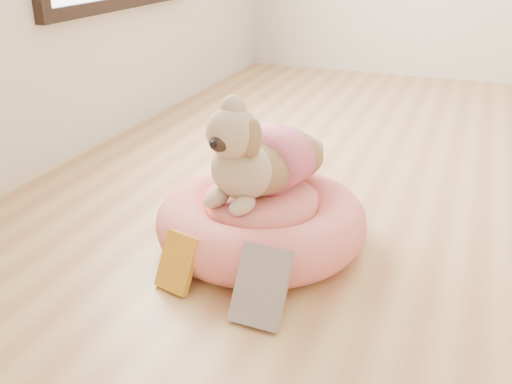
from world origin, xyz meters
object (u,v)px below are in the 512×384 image
(book_yellow, at_px, (177,263))
(book_white, at_px, (261,286))
(pet_bed, at_px, (261,221))
(dog, at_px, (260,140))

(book_yellow, xyz_separation_m, book_white, (0.29, -0.05, 0.02))
(pet_bed, distance_m, book_yellow, 0.37)
(book_white, bearing_deg, book_yellow, 172.51)
(pet_bed, height_order, book_yellow, pet_bed)
(pet_bed, height_order, dog, dog)
(pet_bed, xyz_separation_m, book_yellow, (-0.14, -0.34, -0.00))
(pet_bed, xyz_separation_m, dog, (-0.02, 0.02, 0.28))
(pet_bed, relative_size, book_yellow, 4.06)
(dog, xyz_separation_m, book_yellow, (-0.12, -0.37, -0.29))
(book_yellow, relative_size, book_white, 0.79)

